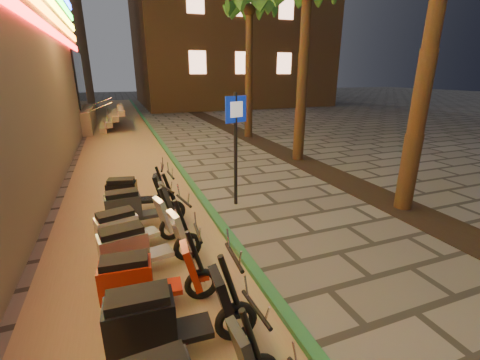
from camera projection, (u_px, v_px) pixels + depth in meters
name	position (u px, v px, depth m)	size (l,w,h in m)	color
ground	(328.00, 289.00, 4.92)	(120.00, 120.00, 0.00)	#474442
parking_strip	(125.00, 156.00, 12.90)	(3.40, 60.00, 0.01)	#8C7251
green_curb	(167.00, 151.00, 13.46)	(0.18, 60.00, 0.10)	#225B34
planting_strip	(329.00, 174.00, 10.57)	(1.20, 40.00, 0.02)	black
palm_d	(249.00, 10.00, 14.89)	(2.97, 3.02, 7.16)	#472D19
pedestrian_sign	(236.00, 134.00, 7.59)	(0.58, 0.23, 2.75)	black
scooter_4	(166.00, 319.00, 3.60)	(1.74, 0.61, 1.23)	black
scooter_5	(146.00, 279.00, 4.37)	(1.61, 0.57, 1.13)	black
scooter_6	(140.00, 246.00, 5.15)	(1.69, 0.74, 1.19)	black
scooter_7	(131.00, 227.00, 5.82)	(1.61, 0.80, 1.13)	black
scooter_8	(136.00, 207.00, 6.69)	(1.65, 0.58, 1.16)	black
scooter_9	(133.00, 193.00, 7.55)	(1.56, 0.69, 1.10)	black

